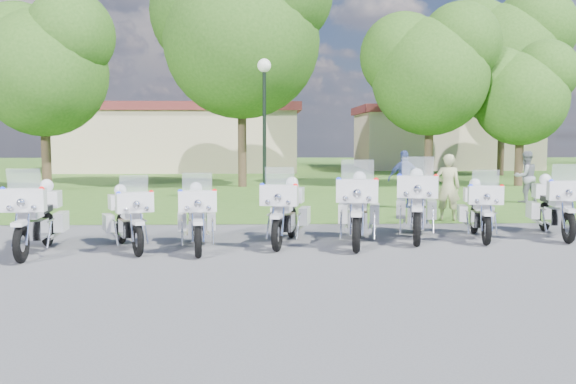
{
  "coord_description": "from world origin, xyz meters",
  "views": [
    {
      "loc": [
        -0.55,
        -12.44,
        2.14
      ],
      "look_at": [
        -0.16,
        1.2,
        0.95
      ],
      "focal_mm": 40.0,
      "sensor_mm": 36.0,
      "label": 1
    }
  ],
  "objects_px": {
    "motorcycle_4": "(358,208)",
    "motorcycle_5": "(417,203)",
    "lamp_post": "(264,95)",
    "motorcycle_0": "(37,217)",
    "bystander_b": "(526,177)",
    "motorcycle_3": "(286,211)",
    "bystander_c": "(405,180)",
    "motorcycle_2": "(197,216)",
    "motorcycle_6": "(479,209)",
    "bystander_a": "(448,188)",
    "motorcycle_1": "(127,217)",
    "motorcycle_7": "(554,205)"
  },
  "relations": [
    {
      "from": "motorcycle_5",
      "to": "motorcycle_7",
      "type": "xyz_separation_m",
      "value": [
        3.01,
        0.16,
        -0.07
      ]
    },
    {
      "from": "motorcycle_1",
      "to": "motorcycle_4",
      "type": "relative_size",
      "value": 0.8
    },
    {
      "from": "motorcycle_2",
      "to": "motorcycle_4",
      "type": "height_order",
      "value": "motorcycle_4"
    },
    {
      "from": "bystander_a",
      "to": "bystander_b",
      "type": "relative_size",
      "value": 1.02
    },
    {
      "from": "motorcycle_1",
      "to": "motorcycle_4",
      "type": "bearing_deg",
      "value": 162.55
    },
    {
      "from": "motorcycle_3",
      "to": "motorcycle_5",
      "type": "bearing_deg",
      "value": -156.57
    },
    {
      "from": "motorcycle_6",
      "to": "motorcycle_5",
      "type": "bearing_deg",
      "value": 6.32
    },
    {
      "from": "motorcycle_4",
      "to": "motorcycle_3",
      "type": "bearing_deg",
      "value": 6.07
    },
    {
      "from": "motorcycle_5",
      "to": "bystander_b",
      "type": "xyz_separation_m",
      "value": [
        5.13,
        6.99,
        0.1
      ]
    },
    {
      "from": "motorcycle_0",
      "to": "motorcycle_4",
      "type": "bearing_deg",
      "value": -176.65
    },
    {
      "from": "motorcycle_0",
      "to": "motorcycle_5",
      "type": "bearing_deg",
      "value": -172.94
    },
    {
      "from": "bystander_b",
      "to": "motorcycle_4",
      "type": "bearing_deg",
      "value": 36.88
    },
    {
      "from": "motorcycle_7",
      "to": "bystander_a",
      "type": "distance_m",
      "value": 2.95
    },
    {
      "from": "bystander_c",
      "to": "bystander_a",
      "type": "bearing_deg",
      "value": 97.33
    },
    {
      "from": "motorcycle_4",
      "to": "motorcycle_6",
      "type": "distance_m",
      "value": 2.71
    },
    {
      "from": "lamp_post",
      "to": "motorcycle_0",
      "type": "bearing_deg",
      "value": -114.32
    },
    {
      "from": "bystander_b",
      "to": "bystander_a",
      "type": "bearing_deg",
      "value": 36.39
    },
    {
      "from": "motorcycle_7",
      "to": "motorcycle_0",
      "type": "bearing_deg",
      "value": 17.02
    },
    {
      "from": "motorcycle_2",
      "to": "motorcycle_3",
      "type": "relative_size",
      "value": 0.96
    },
    {
      "from": "motorcycle_6",
      "to": "bystander_a",
      "type": "distance_m",
      "value": 2.7
    },
    {
      "from": "motorcycle_4",
      "to": "motorcycle_5",
      "type": "distance_m",
      "value": 1.49
    },
    {
      "from": "motorcycle_5",
      "to": "motorcycle_4",
      "type": "bearing_deg",
      "value": 39.33
    },
    {
      "from": "motorcycle_7",
      "to": "bystander_c",
      "type": "distance_m",
      "value": 5.79
    },
    {
      "from": "motorcycle_2",
      "to": "bystander_a",
      "type": "bearing_deg",
      "value": -154.34
    },
    {
      "from": "bystander_c",
      "to": "motorcycle_6",
      "type": "bearing_deg",
      "value": 92.23
    },
    {
      "from": "motorcycle_0",
      "to": "motorcycle_2",
      "type": "relative_size",
      "value": 1.07
    },
    {
      "from": "motorcycle_1",
      "to": "lamp_post",
      "type": "height_order",
      "value": "lamp_post"
    },
    {
      "from": "motorcycle_2",
      "to": "bystander_b",
      "type": "xyz_separation_m",
      "value": [
        9.6,
        8.19,
        0.2
      ]
    },
    {
      "from": "motorcycle_6",
      "to": "bystander_b",
      "type": "distance_m",
      "value": 8.03
    },
    {
      "from": "bystander_c",
      "to": "motorcycle_3",
      "type": "bearing_deg",
      "value": 57.31
    },
    {
      "from": "motorcycle_3",
      "to": "motorcycle_2",
      "type": "bearing_deg",
      "value": 31.2
    },
    {
      "from": "motorcycle_3",
      "to": "motorcycle_0",
      "type": "bearing_deg",
      "value": 22.71
    },
    {
      "from": "lamp_post",
      "to": "bystander_c",
      "type": "relative_size",
      "value": 2.7
    },
    {
      "from": "motorcycle_2",
      "to": "bystander_c",
      "type": "distance_m",
      "value": 8.65
    },
    {
      "from": "motorcycle_0",
      "to": "motorcycle_6",
      "type": "xyz_separation_m",
      "value": [
        8.68,
        1.44,
        -0.05
      ]
    },
    {
      "from": "motorcycle_1",
      "to": "motorcycle_3",
      "type": "height_order",
      "value": "motorcycle_3"
    },
    {
      "from": "motorcycle_1",
      "to": "motorcycle_3",
      "type": "relative_size",
      "value": 0.88
    },
    {
      "from": "motorcycle_1",
      "to": "motorcycle_2",
      "type": "height_order",
      "value": "motorcycle_2"
    },
    {
      "from": "motorcycle_2",
      "to": "bystander_c",
      "type": "height_order",
      "value": "bystander_c"
    },
    {
      "from": "motorcycle_0",
      "to": "bystander_b",
      "type": "height_order",
      "value": "bystander_b"
    },
    {
      "from": "motorcycle_1",
      "to": "motorcycle_2",
      "type": "relative_size",
      "value": 0.91
    },
    {
      "from": "motorcycle_0",
      "to": "bystander_c",
      "type": "height_order",
      "value": "bystander_c"
    },
    {
      "from": "lamp_post",
      "to": "bystander_b",
      "type": "height_order",
      "value": "lamp_post"
    },
    {
      "from": "motorcycle_6",
      "to": "bystander_c",
      "type": "height_order",
      "value": "bystander_c"
    },
    {
      "from": "motorcycle_4",
      "to": "lamp_post",
      "type": "height_order",
      "value": "lamp_post"
    },
    {
      "from": "motorcycle_7",
      "to": "bystander_c",
      "type": "bearing_deg",
      "value": -60.96
    },
    {
      "from": "motorcycle_6",
      "to": "motorcycle_7",
      "type": "bearing_deg",
      "value": -162.88
    },
    {
      "from": "motorcycle_6",
      "to": "motorcycle_7",
      "type": "relative_size",
      "value": 0.93
    },
    {
      "from": "motorcycle_3",
      "to": "bystander_c",
      "type": "relative_size",
      "value": 1.35
    },
    {
      "from": "bystander_a",
      "to": "motorcycle_6",
      "type": "bearing_deg",
      "value": 101.08
    }
  ]
}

